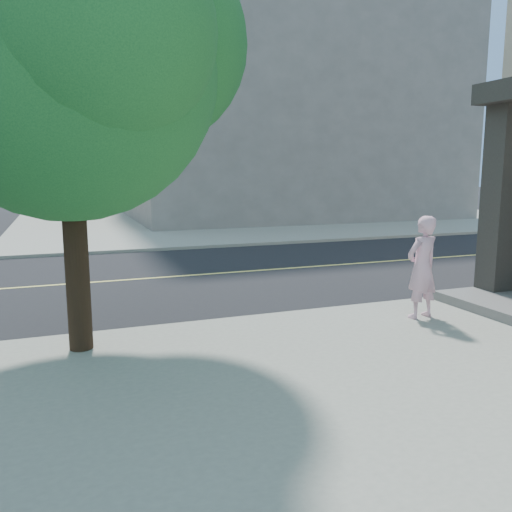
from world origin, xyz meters
name	(u,v)px	position (x,y,z in m)	size (l,w,h in m)	color
road_ew	(4,289)	(0.00, 4.50, 0.01)	(140.00, 9.00, 0.01)	black
sidewalk_ne	(268,214)	(13.50, 21.50, 0.06)	(29.00, 25.00, 0.12)	gray
filler_ne	(273,99)	(14.00, 22.00, 7.12)	(18.00, 16.00, 14.00)	slate
man_on_phone	(422,267)	(7.28, -1.21, 1.04)	(0.67, 0.44, 1.84)	#E3A9BE
street_tree	(73,33)	(1.63, -0.79, 4.58)	(5.21, 4.73, 6.91)	black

